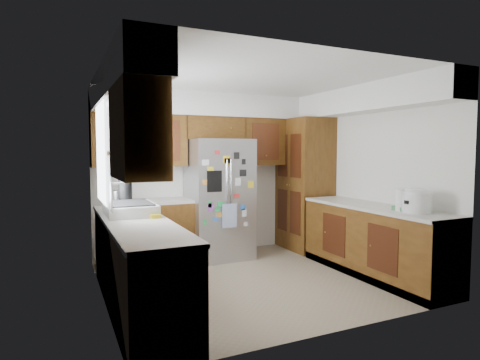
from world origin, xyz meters
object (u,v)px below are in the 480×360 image
pantry (305,184)px  rice_cooker (417,200)px  paper_towel (401,200)px  fridge (219,199)px

pantry → rice_cooker: 2.28m
paper_towel → pantry: bearing=88.2°
paper_towel → fridge: bearing=123.6°
pantry → paper_towel: (-0.07, -2.10, -0.03)m
pantry → paper_towel: 2.11m
rice_cooker → pantry: bearing=90.0°
pantry → paper_towel: size_ratio=8.39×
pantry → rice_cooker: pantry is taller
rice_cooker → paper_towel: bearing=110.5°
fridge → pantry: bearing=-2.1°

